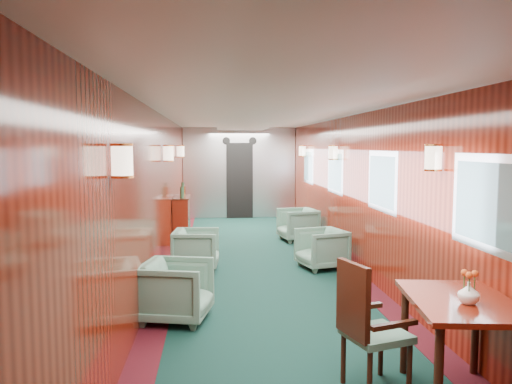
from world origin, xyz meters
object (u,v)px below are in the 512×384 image
(armchair_left_near, at_px, (176,291))
(armchair_right_far, at_px, (298,224))
(credenza, at_px, (182,218))
(armchair_left_far, at_px, (196,249))
(dining_table, at_px, (460,315))
(armchair_right_near, at_px, (321,249))
(side_chair, at_px, (366,321))

(armchair_left_near, distance_m, armchair_right_far, 4.97)
(credenza, height_order, armchair_right_far, credenza)
(credenza, height_order, armchair_left_far, credenza)
(credenza, bearing_deg, armchair_left_near, -87.36)
(armchair_left_near, height_order, armchair_left_far, armchair_left_near)
(armchair_left_near, bearing_deg, armchair_right_far, -12.55)
(dining_table, relative_size, credenza, 0.96)
(credenza, bearing_deg, armchair_right_near, -46.69)
(credenza, height_order, armchair_right_near, credenza)
(side_chair, bearing_deg, armchair_left_near, 115.17)
(dining_table, distance_m, credenza, 7.01)
(dining_table, xyz_separation_m, side_chair, (-0.66, 0.20, -0.10))
(armchair_right_near, bearing_deg, armchair_left_near, -59.28)
(side_chair, distance_m, armchair_left_far, 4.27)
(credenza, relative_size, armchair_right_near, 1.73)
(dining_table, bearing_deg, armchair_left_far, 124.05)
(armchair_left_far, height_order, armchair_right_far, armchair_right_far)
(side_chair, distance_m, armchair_left_near, 2.36)
(armchair_right_far, bearing_deg, armchair_left_far, -52.18)
(dining_table, bearing_deg, armchair_right_near, 99.58)
(armchair_left_far, bearing_deg, armchair_left_near, -179.03)
(armchair_left_far, relative_size, armchair_right_near, 1.01)
(dining_table, bearing_deg, armchair_left_near, 146.71)
(dining_table, relative_size, armchair_left_near, 1.55)
(armchair_left_near, distance_m, armchair_right_near, 3.02)
(armchair_right_near, xyz_separation_m, armchair_right_far, (0.02, 2.32, 0.02))
(armchair_left_near, bearing_deg, dining_table, -118.26)
(armchair_right_near, relative_size, armchair_right_far, 0.95)
(dining_table, distance_m, armchair_right_near, 4.13)
(armchair_left_near, height_order, armchair_right_far, armchair_left_near)
(armchair_left_near, bearing_deg, armchair_right_near, -31.27)
(dining_table, bearing_deg, credenza, 118.14)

